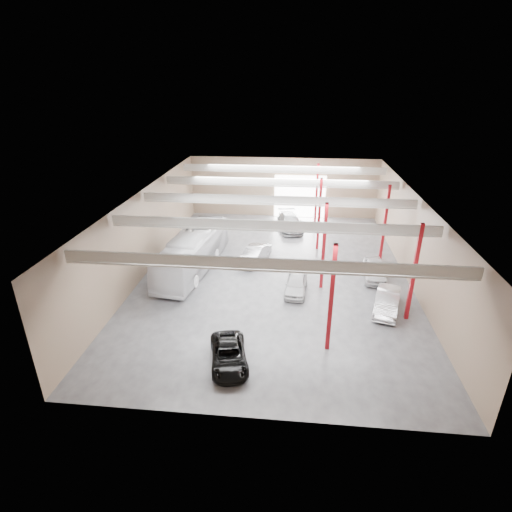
% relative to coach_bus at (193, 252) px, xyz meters
% --- Properties ---
extents(depot_shell, '(22.12, 32.12, 7.06)m').
position_rel_coach_bus_xyz_m(depot_shell, '(7.21, 0.24, 3.31)').
color(depot_shell, '#414145').
rests_on(depot_shell, ground).
extents(coach_bus, '(4.18, 12.21, 3.33)m').
position_rel_coach_bus_xyz_m(coach_bus, '(0.00, 0.00, 0.00)').
color(coach_bus, white).
rests_on(coach_bus, ground).
extents(black_sedan, '(2.99, 4.80, 1.24)m').
position_rel_coach_bus_xyz_m(black_sedan, '(5.08, -12.29, -1.05)').
color(black_sedan, black).
rests_on(black_sedan, ground).
extents(car_row_a, '(1.95, 4.15, 1.37)m').
position_rel_coach_bus_xyz_m(car_row_a, '(8.89, -3.25, -0.98)').
color(car_row_a, silver).
rests_on(car_row_a, ground).
extents(car_row_b, '(2.91, 4.67, 1.45)m').
position_rel_coach_bus_xyz_m(car_row_b, '(5.08, 1.95, -0.94)').
color(car_row_b, '#B4B4B9').
rests_on(car_row_b, ground).
extents(car_row_c, '(3.32, 6.01, 1.65)m').
position_rel_coach_bus_xyz_m(car_row_c, '(8.09, 11.02, -0.84)').
color(car_row_c, gray).
rests_on(car_row_c, ground).
extents(car_right_near, '(2.73, 4.76, 1.49)m').
position_rel_coach_bus_xyz_m(car_right_near, '(15.38, -5.35, -0.92)').
color(car_right_near, silver).
rests_on(car_right_near, ground).
extents(car_right_far, '(2.09, 4.52, 1.50)m').
position_rel_coach_bus_xyz_m(car_right_far, '(15.38, -0.15, -0.92)').
color(car_right_far, silver).
rests_on(car_right_far, ground).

